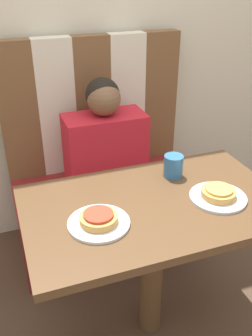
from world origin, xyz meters
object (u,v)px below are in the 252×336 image
Objects in this scene: person at (105,139)px; plate_right at (218,197)px; plate_left at (99,223)px; pizza_right at (219,192)px; drinking_cup at (173,166)px; pizza_left at (99,218)px.

plate_right is at bearing -71.22° from person.
person reaches higher than plate_left.
person is at bearing 108.78° from plate_right.
drinking_cup is (-0.09, 0.23, 0.02)m from pizza_right.
pizza_left is at bearing -108.78° from person.
plate_right is 0.02m from pizza_right.
plate_left is 1.63× the size of pizza_right.
pizza_left is (-0.50, 0.00, 0.02)m from plate_right.
drinking_cup is (0.16, -0.50, 0.06)m from person.
plate_left is at bearing -150.89° from drinking_cup.
person is at bearing 107.60° from drinking_cup.
person is 4.32× the size of pizza_right.
plate_left is 0.50m from plate_right.
drinking_cup reaches higher than plate_right.
pizza_right is at bearing 0.00° from pizza_left.
pizza_right is at bearing 0.00° from plate_right.
pizza_right is 0.24m from drinking_cup.
plate_right is 2.30× the size of drinking_cup.
pizza_right is (0.50, 0.00, 0.00)m from pizza_left.
drinking_cup is (0.41, 0.23, 0.04)m from plate_left.
drinking_cup is at bearing 111.33° from plate_right.
drinking_cup is at bearing 111.33° from pizza_right.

